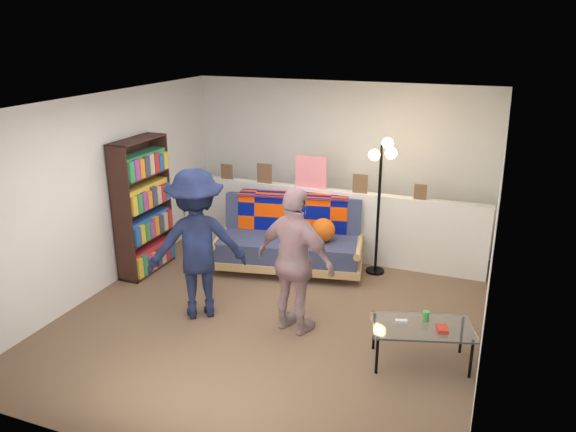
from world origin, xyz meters
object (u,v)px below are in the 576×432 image
at_px(coffee_table, 423,328).
at_px(person_left, 197,244).
at_px(futon_sofa, 291,240).
at_px(floor_lamp, 382,180).
at_px(bookshelf, 143,211).
at_px(person_right, 295,262).

distance_m(coffee_table, person_left, 2.55).
relative_size(futon_sofa, coffee_table, 1.95).
bearing_deg(floor_lamp, bookshelf, -160.02).
relative_size(floor_lamp, person_right, 1.12).
distance_m(bookshelf, floor_lamp, 3.14).
height_order(floor_lamp, person_right, floor_lamp).
distance_m(coffee_table, floor_lamp, 2.33).
height_order(futon_sofa, person_left, person_left).
bearing_deg(person_right, floor_lamp, -90.02).
height_order(bookshelf, person_left, bookshelf).
distance_m(futon_sofa, person_right, 1.71).
distance_m(bookshelf, person_left, 1.53).
distance_m(futon_sofa, bookshelf, 1.99).
xyz_separation_m(floor_lamp, person_left, (-1.63, -1.88, -0.42)).
xyz_separation_m(bookshelf, person_left, (1.29, -0.82, 0.02)).
xyz_separation_m(coffee_table, floor_lamp, (-0.88, 1.97, 0.90)).
distance_m(futon_sofa, person_left, 1.73).
height_order(coffee_table, person_left, person_left).
relative_size(coffee_table, person_left, 0.63).
bearing_deg(bookshelf, futon_sofa, 23.28).
xyz_separation_m(bookshelf, floor_lamp, (2.92, 1.06, 0.44)).
bearing_deg(person_right, person_left, 17.74).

